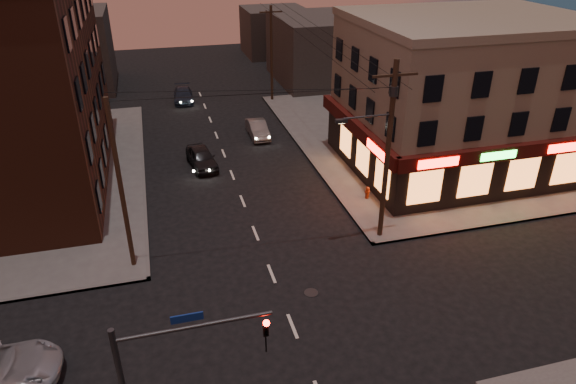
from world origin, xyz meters
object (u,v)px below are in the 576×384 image
object	(u,v)px
sedan_far	(183,95)
fire_hydrant	(367,192)
sedan_mid	(258,129)
sedan_near	(202,158)

from	to	relation	value
sedan_far	fire_hydrant	bearing A→B (deg)	-65.05
sedan_mid	fire_hydrant	size ratio (longest dim) A/B	4.91
sedan_near	sedan_far	bearing A→B (deg)	82.58
sedan_near	fire_hydrant	world-z (taller)	sedan_near
sedan_near	sedan_mid	distance (m)	7.10
sedan_far	fire_hydrant	size ratio (longest dim) A/B	5.54
sedan_near	fire_hydrant	distance (m)	12.53
sedan_near	fire_hydrant	bearing A→B (deg)	-46.60
sedan_mid	sedan_far	bearing A→B (deg)	114.57
sedan_near	fire_hydrant	size ratio (longest dim) A/B	5.22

